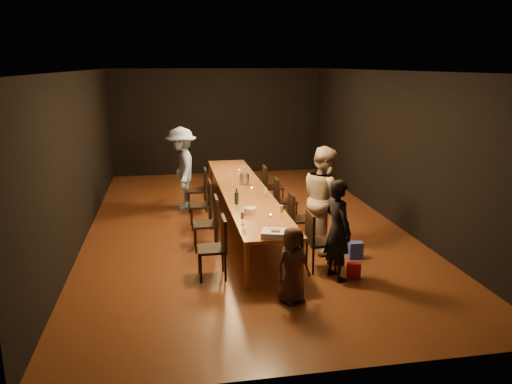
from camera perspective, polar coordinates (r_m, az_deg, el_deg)
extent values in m
plane|color=#4B2112|center=(9.99, -1.39, -3.79)|extent=(10.00, 10.00, 0.00)
cube|color=black|center=(14.54, -4.44, 7.99)|extent=(6.00, 0.04, 3.00)
cube|color=black|center=(4.88, 7.46, -5.12)|extent=(6.00, 0.04, 3.00)
cube|color=black|center=(9.65, -19.39, 3.93)|extent=(0.04, 10.00, 3.00)
cube|color=black|center=(10.50, 15.03, 5.05)|extent=(0.04, 10.00, 3.00)
cube|color=silver|center=(9.49, -1.50, 13.69)|extent=(6.00, 10.00, 0.04)
cube|color=#9B552D|center=(9.79, -1.42, 0.25)|extent=(0.90, 6.00, 0.05)
cylinder|color=#9B552D|center=(7.12, -1.05, -8.48)|extent=(0.08, 0.08, 0.70)
cylinder|color=#9B552D|center=(7.28, 5.24, -8.02)|extent=(0.08, 0.08, 0.70)
cylinder|color=#9B552D|center=(12.63, -5.19, 1.70)|extent=(0.08, 0.08, 0.70)
cylinder|color=#9B552D|center=(12.72, -1.60, 1.84)|extent=(0.08, 0.08, 0.70)
imported|color=black|center=(7.43, 9.32, -4.29)|extent=(0.49, 0.63, 1.52)
imported|color=#BDA88D|center=(8.54, 7.81, -0.78)|extent=(0.79, 0.96, 1.80)
imported|color=#92B4E2|center=(11.09, -8.48, 2.71)|extent=(0.73, 1.20, 1.80)
imported|color=#3F2A23|center=(6.74, 4.21, -8.30)|extent=(0.60, 0.51, 1.05)
cube|color=red|center=(7.70, 11.09, -8.80)|extent=(0.22, 0.16, 0.24)
cube|color=#2946B3|center=(8.44, 11.30, -6.55)|extent=(0.23, 0.16, 0.28)
cube|color=white|center=(7.08, 2.20, -4.78)|extent=(0.45, 0.40, 0.09)
cube|color=black|center=(7.04, 2.26, -4.52)|extent=(0.15, 0.13, 0.00)
cube|color=red|center=(7.14, 2.07, -4.25)|extent=(0.20, 0.09, 0.00)
cylinder|color=white|center=(8.09, -0.64, -2.19)|extent=(0.21, 0.21, 0.12)
cylinder|color=#BBBBC0|center=(10.14, -1.34, 1.55)|extent=(0.23, 0.23, 0.22)
cylinder|color=#B2B7B2|center=(8.01, 1.69, -2.70)|extent=(0.05, 0.05, 0.03)
cylinder|color=#B2B7B2|center=(9.73, -0.49, 0.42)|extent=(0.05, 0.05, 0.03)
cylinder|color=#B2B7B2|center=(11.40, -1.93, 2.49)|extent=(0.05, 0.05, 0.03)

